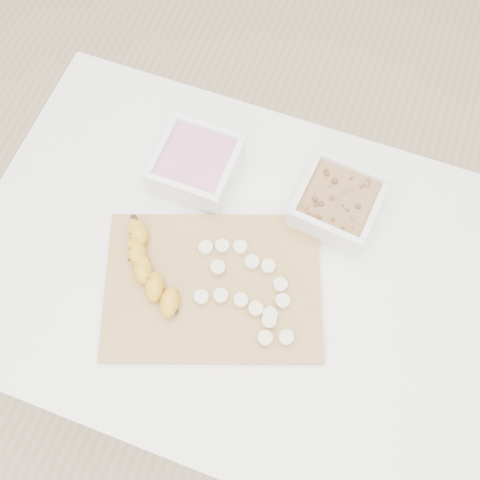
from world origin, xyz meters
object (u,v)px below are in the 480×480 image
(banana, at_px, (151,270))
(cutting_board, at_px, (213,286))
(bowl_granola, at_px, (337,203))
(bowl_yogurt, at_px, (196,164))
(table, at_px, (235,281))

(banana, bearing_deg, cutting_board, -26.11)
(bowl_granola, xyz_separation_m, banana, (-0.28, -0.24, -0.00))
(bowl_yogurt, bearing_deg, cutting_board, -61.45)
(table, xyz_separation_m, cutting_board, (-0.02, -0.05, 0.10))
(banana, bearing_deg, table, -7.54)
(table, height_order, banana, banana)
(table, distance_m, bowl_granola, 0.26)
(bowl_granola, bearing_deg, banana, -139.04)
(table, distance_m, bowl_yogurt, 0.25)
(cutting_board, distance_m, banana, 0.12)
(bowl_yogurt, xyz_separation_m, cutting_board, (0.11, -0.21, -0.03))
(table, bearing_deg, cutting_board, -113.44)
(bowl_granola, height_order, cutting_board, bowl_granola)
(bowl_granola, distance_m, cutting_board, 0.28)
(cutting_board, bearing_deg, table, 66.56)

